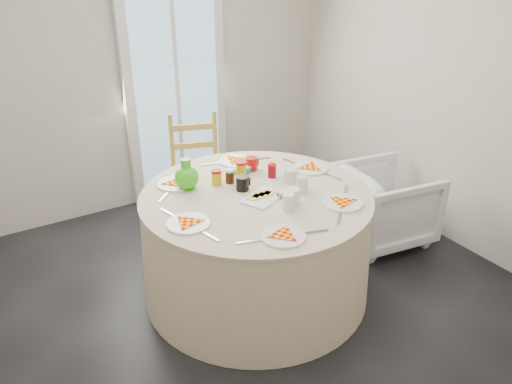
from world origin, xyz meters
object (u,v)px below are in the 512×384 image
wooden_chair (198,176)px  armchair (384,198)px  table (256,245)px  green_pitcher (187,177)px

wooden_chair → armchair: 1.62m
table → armchair: table is taller
table → armchair: bearing=1.6°
table → green_pitcher: bearing=138.3°
wooden_chair → armchair: wooden_chair is taller
table → green_pitcher: green_pitcher is taller
wooden_chair → green_pitcher: 0.99m
table → armchair: 1.29m
armchair → table: bearing=100.0°
wooden_chair → green_pitcher: (-0.44, -0.78, 0.40)m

